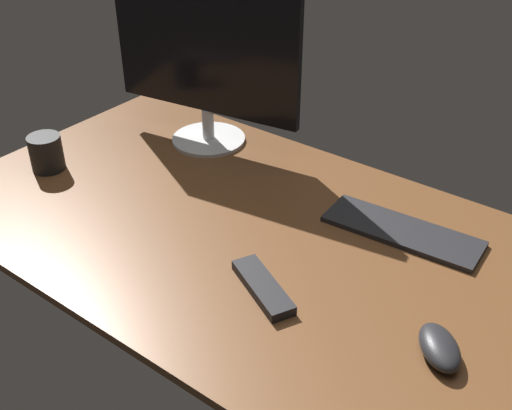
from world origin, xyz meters
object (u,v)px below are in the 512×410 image
object	(u,v)px
keyboard	(402,231)
tv_remote	(263,287)
monitor	(205,53)
computer_mouse	(439,347)
coffee_mug	(46,153)

from	to	relation	value
keyboard	tv_remote	world-z (taller)	tv_remote
monitor	computer_mouse	bearing A→B (deg)	-32.29
monitor	tv_remote	world-z (taller)	monitor
computer_mouse	tv_remote	world-z (taller)	computer_mouse
keyboard	coffee_mug	distance (cm)	92.49
monitor	coffee_mug	world-z (taller)	monitor
monitor	keyboard	world-z (taller)	monitor
keyboard	computer_mouse	distance (cm)	36.82
monitor	tv_remote	size ratio (longest dim) A/B	3.01
keyboard	computer_mouse	size ratio (longest dim) A/B	3.02
monitor	keyboard	size ratio (longest dim) A/B	1.55
computer_mouse	tv_remote	distance (cm)	35.24
monitor	coffee_mug	xyz separation A→B (cm)	(-23.28, -37.49, -21.33)
computer_mouse	coffee_mug	xyz separation A→B (cm)	(-109.15, 0.21, 2.78)
monitor	coffee_mug	distance (cm)	49.02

